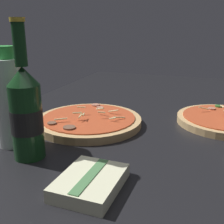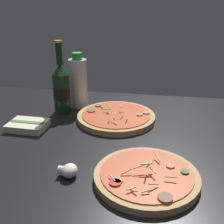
{
  "view_description": "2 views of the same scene",
  "coord_description": "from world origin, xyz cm",
  "px_view_note": "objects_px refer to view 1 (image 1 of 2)",
  "views": [
    {
      "loc": [
        -71.34,
        -15.93,
        29.14
      ],
      "look_at": [
        -5.08,
        7.19,
        7.03
      ],
      "focal_mm": 45.0,
      "sensor_mm": 36.0,
      "label": 1
    },
    {
      "loc": [
        10.29,
        -80.16,
        44.73
      ],
      "look_at": [
        -4.25,
        2.94,
        10.06
      ],
      "focal_mm": 45.0,
      "sensor_mm": 36.0,
      "label": 2
    }
  ],
  "objects_px": {
    "beer_bottle": "(26,112)",
    "dish_towel": "(90,182)",
    "pizza_far": "(89,121)",
    "oil_bottle": "(10,101)"
  },
  "relations": [
    {
      "from": "beer_bottle",
      "to": "oil_bottle",
      "type": "distance_m",
      "value": 0.09
    },
    {
      "from": "oil_bottle",
      "to": "dish_towel",
      "type": "distance_m",
      "value": 0.28
    },
    {
      "from": "beer_bottle",
      "to": "pizza_far",
      "type": "bearing_deg",
      "value": -9.91
    },
    {
      "from": "pizza_far",
      "to": "beer_bottle",
      "type": "height_order",
      "value": "beer_bottle"
    },
    {
      "from": "pizza_far",
      "to": "oil_bottle",
      "type": "distance_m",
      "value": 0.23
    },
    {
      "from": "pizza_far",
      "to": "dish_towel",
      "type": "distance_m",
      "value": 0.32
    },
    {
      "from": "pizza_far",
      "to": "dish_towel",
      "type": "bearing_deg",
      "value": -155.84
    },
    {
      "from": "pizza_far",
      "to": "oil_bottle",
      "type": "relative_size",
      "value": 1.29
    },
    {
      "from": "beer_bottle",
      "to": "dish_towel",
      "type": "relative_size",
      "value": 2.13
    },
    {
      "from": "beer_bottle",
      "to": "dish_towel",
      "type": "xyz_separation_m",
      "value": [
        -0.07,
        -0.17,
        -0.09
      ]
    }
  ]
}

